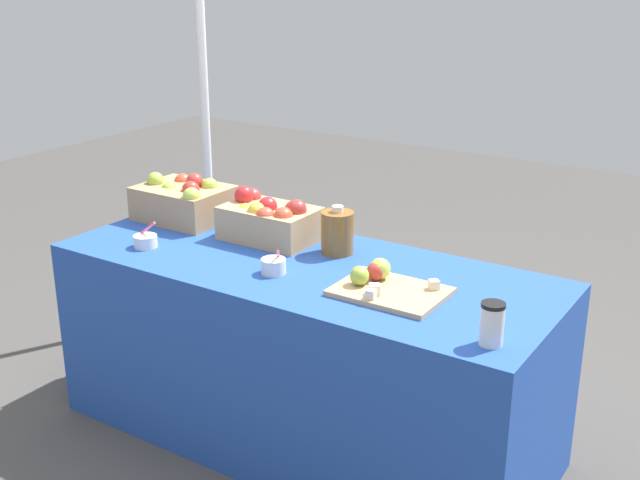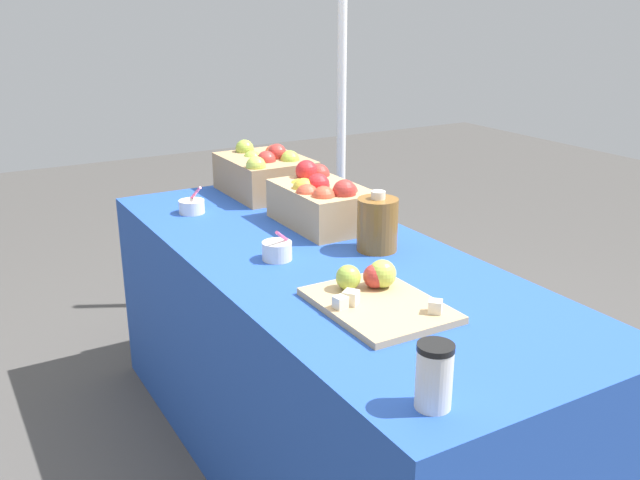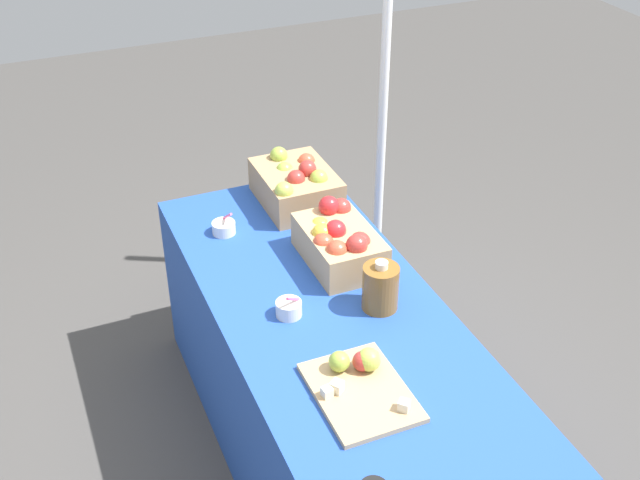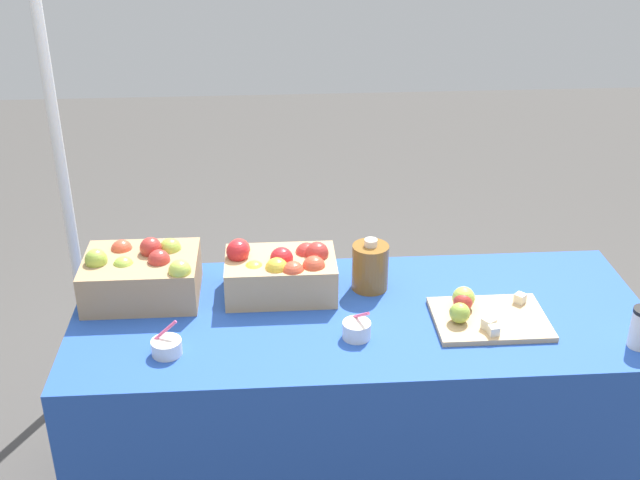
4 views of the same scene
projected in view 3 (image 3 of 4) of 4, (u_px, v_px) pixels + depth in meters
ground_plane at (330, 459)px, 3.15m from camera, size 10.00×10.00×0.00m
table at (330, 390)px, 2.95m from camera, size 1.90×0.76×0.74m
apple_crate_left at (296, 185)px, 3.32m from camera, size 0.38×0.29×0.20m
apple_crate_middle at (338, 242)px, 2.95m from camera, size 0.37×0.24×0.20m
cutting_board_front at (360, 381)px, 2.42m from camera, size 0.36×0.27×0.09m
sample_bowl_near at (224, 228)px, 3.15m from camera, size 0.09×0.09×0.10m
sample_bowl_mid at (289, 308)px, 2.71m from camera, size 0.09×0.09×0.10m
cider_jug at (380, 287)px, 2.72m from camera, size 0.13×0.13×0.19m
tent_pole at (383, 101)px, 3.72m from camera, size 0.04×0.04×1.90m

